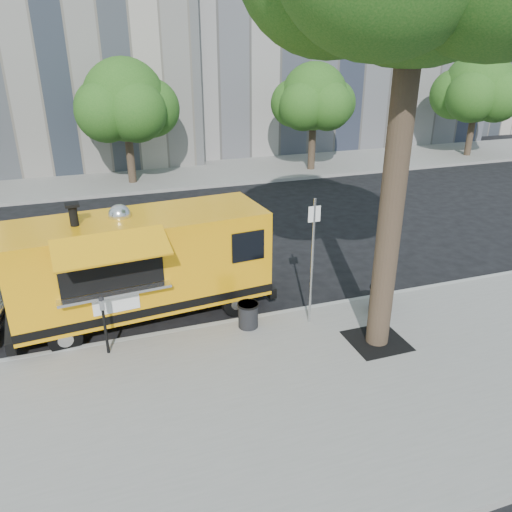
{
  "coord_description": "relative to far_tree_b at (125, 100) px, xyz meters",
  "views": [
    {
      "loc": [
        -2.92,
        -10.75,
        6.19
      ],
      "look_at": [
        0.76,
        0.0,
        1.3
      ],
      "focal_mm": 35.0,
      "sensor_mm": 36.0,
      "label": 1
    }
  ],
  "objects": [
    {
      "name": "building_right",
      "position": [
        31.0,
        11.3,
        4.17
      ],
      "size": [
        16.0,
        12.0,
        16.0
      ],
      "primitive_type": "cube",
      "color": "#BCAF9D",
      "rests_on": "ground"
    },
    {
      "name": "food_truck",
      "position": [
        -1.03,
        -12.53,
        -2.41
      ],
      "size": [
        6.31,
        3.26,
        3.02
      ],
      "rotation": [
        0.0,
        0.0,
        0.09
      ],
      "color": "#FFA80D",
      "rests_on": "ground"
    },
    {
      "name": "trash_bin_left",
      "position": [
        1.12,
        -14.0,
        -3.37
      ],
      "size": [
        0.49,
        0.49,
        0.59
      ],
      "color": "black",
      "rests_on": "sidewalk"
    },
    {
      "name": "far_sidewalk",
      "position": [
        1.0,
        0.8,
        -3.76
      ],
      "size": [
        60.0,
        5.0,
        0.15
      ],
      "primitive_type": "cube",
      "color": "gray",
      "rests_on": "ground"
    },
    {
      "name": "curb",
      "position": [
        1.0,
        -13.63,
        -3.76
      ],
      "size": [
        60.0,
        0.14,
        0.16
      ],
      "primitive_type": "cube",
      "color": "#999993",
      "rests_on": "ground"
    },
    {
      "name": "far_tree_b",
      "position": [
        0.0,
        0.0,
        0.0
      ],
      "size": [
        3.6,
        3.6,
        5.5
      ],
      "color": "#33261C",
      "rests_on": "far_sidewalk"
    },
    {
      "name": "ground",
      "position": [
        1.0,
        -12.7,
        -3.83
      ],
      "size": [
        120.0,
        120.0,
        0.0
      ],
      "primitive_type": "plane",
      "color": "black",
      "rests_on": "ground"
    },
    {
      "name": "far_tree_c",
      "position": [
        9.0,
        -0.3,
        -0.12
      ],
      "size": [
        3.24,
        3.24,
        5.21
      ],
      "color": "#33261C",
      "rests_on": "far_sidewalk"
    },
    {
      "name": "sign_post",
      "position": [
        2.55,
        -14.25,
        -1.98
      ],
      "size": [
        0.28,
        0.06,
        3.0
      ],
      "color": "silver",
      "rests_on": "sidewalk"
    },
    {
      "name": "sidewalk",
      "position": [
        1.0,
        -16.7,
        -3.76
      ],
      "size": [
        60.0,
        6.0,
        0.15
      ],
      "primitive_type": "cube",
      "color": "gray",
      "rests_on": "ground"
    },
    {
      "name": "parking_meter",
      "position": [
        -2.0,
        -14.05,
        -2.85
      ],
      "size": [
        0.11,
        0.11,
        1.33
      ],
      "color": "black",
      "rests_on": "sidewalk"
    },
    {
      "name": "far_tree_d",
      "position": [
        19.0,
        -0.1,
        0.06
      ],
      "size": [
        3.78,
        3.78,
        5.64
      ],
      "color": "#33261C",
      "rests_on": "far_sidewalk"
    },
    {
      "name": "trash_bin_right",
      "position": [
        4.39,
        -14.29,
        -3.35
      ],
      "size": [
        0.52,
        0.52,
        0.63
      ],
      "color": "black",
      "rests_on": "sidewalk"
    },
    {
      "name": "tree_well",
      "position": [
        3.6,
        -15.5,
        -3.68
      ],
      "size": [
        1.2,
        1.2,
        0.02
      ],
      "primitive_type": "cube",
      "color": "black",
      "rests_on": "sidewalk"
    }
  ]
}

